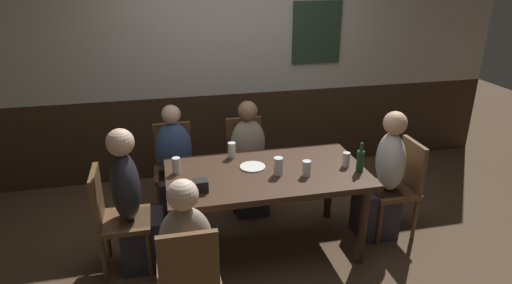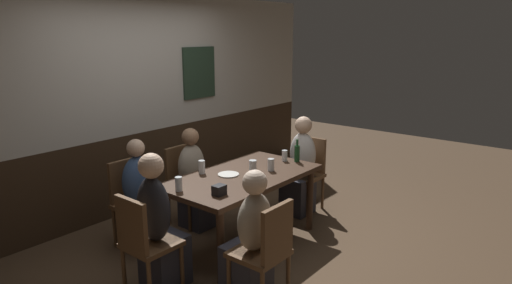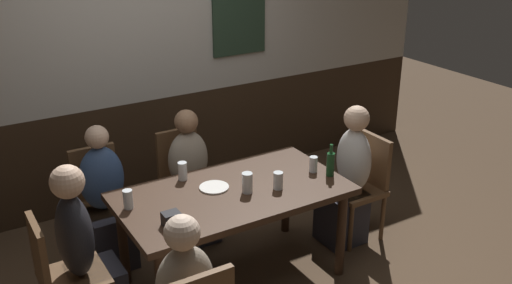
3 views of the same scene
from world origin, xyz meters
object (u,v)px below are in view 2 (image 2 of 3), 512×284
Objects in this scene: beer_glass_half at (179,185)px; plate_white_large at (228,174)px; tumbler_short at (271,166)px; chair_head_west at (144,240)px; person_left_far at (142,204)px; chair_left_near at (266,248)px; chair_left_far at (132,198)px; pint_glass_pale at (253,168)px; person_left_near at (250,245)px; chair_head_east at (307,169)px; condiment_caddy at (219,190)px; person_head_east at (300,172)px; dining_table at (242,183)px; person_mid_far at (195,185)px; pint_glass_amber at (202,168)px; person_head_west at (159,231)px; beer_glass_tall at (285,156)px; beer_bottle_green at (297,153)px; chair_mid_far at (185,180)px.

plate_white_large is at bearing -3.49° from beer_glass_half.
tumbler_short is at bearing -15.53° from beer_glass_half.
chair_head_west reaches higher than plate_white_large.
chair_left_near is at bearing -90.00° from person_left_far.
pint_glass_pale is (0.79, -0.94, 0.31)m from chair_left_far.
chair_left_near is at bearing -90.00° from person_left_near.
condiment_caddy is (-1.79, -0.22, 0.29)m from chair_head_east.
person_head_east is at bearing -4.92° from plate_white_large.
person_left_near is at bearing -90.00° from person_left_far.
chair_left_far is (-0.71, 0.86, -0.16)m from dining_table.
chair_left_far is at bearing 90.00° from person_left_far.
person_mid_far reaches higher than chair_left_near.
person_left_far reaches higher than beer_glass_half.
tumbler_short is (0.52, -0.49, -0.00)m from pint_glass_amber.
person_head_west reaches higher than chair_head_west.
pint_glass_amber is at bearing -46.70° from chair_left_far.
pint_glass_pale is at bearing 12.33° from condiment_caddy.
person_left_far is 1.61m from beer_glass_tall.
person_left_near is 8.43× the size of beer_glass_half.
person_head_east is at bearing 26.69° from beer_bottle_green.
person_left_far is 1.01× the size of person_mid_far.
pint_glass_pale is at bearing -177.02° from beer_glass_tall.
person_left_far reaches higher than plate_white_large.
chair_head_west is 1.16m from plate_white_large.
pint_glass_amber is at bearing 125.81° from pint_glass_pale.
person_head_west is (-0.35, -0.86, 0.02)m from chair_left_far.
beer_bottle_green is at bearing -60.21° from beer_glass_tall.
beer_glass_tall is 0.49× the size of beer_bottle_green.
chair_left_near is at bearing -149.54° from beer_glass_tall.
dining_table is at bearing 0.00° from person_head_west.
chair_head_east is at bearing -23.91° from chair_left_far.
beer_bottle_green reaches higher than chair_head_west.
beer_bottle_green is (1.46, -0.30, 0.04)m from beer_glass_half.
plate_white_large is (0.62, -0.76, 0.25)m from chair_left_far.
beer_glass_half is at bearing 172.48° from beer_glass_tall.
chair_left_near is at bearing -112.53° from chair_mid_far.
pint_glass_pale is at bearing -175.59° from person_head_east.
condiment_caddy is at bearing 76.45° from chair_left_near.
beer_glass_half is (-1.94, 0.14, 0.30)m from chair_head_east.
plate_white_large is (-0.09, 0.10, 0.09)m from dining_table.
person_head_east reaches higher than tumbler_short.
person_mid_far is 0.67m from plate_white_large.
condiment_caddy is at bearing -17.84° from chair_head_west.
person_left_near is 1.19m from tumbler_short.
chair_head_east and chair_left_far have the same top height.
chair_left_near is 5.96× the size of pint_glass_pale.
chair_head_east is 0.62m from beer_bottle_green.
chair_left_far is 0.79× the size of person_mid_far.
pint_glass_pale is at bearing -176.20° from chair_head_east.
beer_glass_tall is at bearing -47.84° from person_mid_far.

